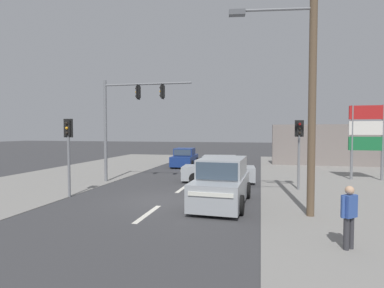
{
  "coord_description": "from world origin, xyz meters",
  "views": [
    {
      "loc": [
        3.97,
        -12.09,
        2.99
      ],
      "look_at": [
        0.27,
        4.0,
        2.3
      ],
      "focal_mm": 28.0,
      "sensor_mm": 36.0,
      "label": 1
    }
  ],
  "objects_px": {
    "utility_pole_foreground_right": "(309,63)",
    "pedestrian_at_kerb": "(349,214)",
    "sedan_crossing_left": "(185,158)",
    "suv_kerbside_parked": "(222,183)",
    "shopping_plaza_sign": "(367,132)",
    "pedestal_signal_right_kerb": "(299,143)",
    "pedestal_signal_left_kerb": "(68,144)",
    "sedan_oncoming_near": "(219,170)",
    "traffic_signal_mast": "(126,112)"
  },
  "relations": [
    {
      "from": "traffic_signal_mast",
      "to": "sedan_oncoming_near",
      "type": "height_order",
      "value": "traffic_signal_mast"
    },
    {
      "from": "sedan_crossing_left",
      "to": "pedestal_signal_left_kerb",
      "type": "bearing_deg",
      "value": -99.51
    },
    {
      "from": "pedestal_signal_left_kerb",
      "to": "sedan_oncoming_near",
      "type": "relative_size",
      "value": 0.82
    },
    {
      "from": "pedestal_signal_left_kerb",
      "to": "pedestrian_at_kerb",
      "type": "bearing_deg",
      "value": -19.62
    },
    {
      "from": "suv_kerbside_parked",
      "to": "pedestal_signal_left_kerb",
      "type": "bearing_deg",
      "value": -177.78
    },
    {
      "from": "pedestal_signal_right_kerb",
      "to": "shopping_plaza_sign",
      "type": "height_order",
      "value": "shopping_plaza_sign"
    },
    {
      "from": "pedestal_signal_left_kerb",
      "to": "sedan_crossing_left",
      "type": "xyz_separation_m",
      "value": [
        2.15,
        12.84,
        -1.71
      ]
    },
    {
      "from": "shopping_plaza_sign",
      "to": "utility_pole_foreground_right",
      "type": "bearing_deg",
      "value": -117.48
    },
    {
      "from": "utility_pole_foreground_right",
      "to": "pedestrian_at_kerb",
      "type": "distance_m",
      "value": 5.35
    },
    {
      "from": "pedestal_signal_right_kerb",
      "to": "sedan_oncoming_near",
      "type": "xyz_separation_m",
      "value": [
        -4.3,
        1.46,
        -1.71
      ]
    },
    {
      "from": "traffic_signal_mast",
      "to": "pedestal_signal_left_kerb",
      "type": "bearing_deg",
      "value": -100.76
    },
    {
      "from": "shopping_plaza_sign",
      "to": "sedan_crossing_left",
      "type": "bearing_deg",
      "value": 160.07
    },
    {
      "from": "sedan_crossing_left",
      "to": "pedestrian_at_kerb",
      "type": "height_order",
      "value": "pedestrian_at_kerb"
    },
    {
      "from": "utility_pole_foreground_right",
      "to": "pedestrian_at_kerb",
      "type": "relative_size",
      "value": 6.13
    },
    {
      "from": "utility_pole_foreground_right",
      "to": "sedan_crossing_left",
      "type": "bearing_deg",
      "value": 120.07
    },
    {
      "from": "pedestal_signal_right_kerb",
      "to": "shopping_plaza_sign",
      "type": "distance_m",
      "value": 6.12
    },
    {
      "from": "shopping_plaza_sign",
      "to": "suv_kerbside_parked",
      "type": "relative_size",
      "value": 1.0
    },
    {
      "from": "utility_pole_foreground_right",
      "to": "pedestal_signal_right_kerb",
      "type": "distance_m",
      "value": 5.75
    },
    {
      "from": "traffic_signal_mast",
      "to": "suv_kerbside_parked",
      "type": "bearing_deg",
      "value": -32.84
    },
    {
      "from": "pedestal_signal_left_kerb",
      "to": "shopping_plaza_sign",
      "type": "xyz_separation_m",
      "value": [
        14.83,
        8.24,
        0.57
      ]
    },
    {
      "from": "pedestal_signal_left_kerb",
      "to": "shopping_plaza_sign",
      "type": "relative_size",
      "value": 0.77
    },
    {
      "from": "traffic_signal_mast",
      "to": "shopping_plaza_sign",
      "type": "relative_size",
      "value": 1.3
    },
    {
      "from": "pedestrian_at_kerb",
      "to": "sedan_crossing_left",
      "type": "bearing_deg",
      "value": 117.11
    },
    {
      "from": "pedestal_signal_right_kerb",
      "to": "pedestrian_at_kerb",
      "type": "xyz_separation_m",
      "value": [
        0.28,
        -7.87,
        -1.49
      ]
    },
    {
      "from": "pedestal_signal_right_kerb",
      "to": "sedan_crossing_left",
      "type": "distance_m",
      "value": 12.16
    },
    {
      "from": "pedestal_signal_left_kerb",
      "to": "suv_kerbside_parked",
      "type": "relative_size",
      "value": 0.77
    },
    {
      "from": "suv_kerbside_parked",
      "to": "pedestrian_at_kerb",
      "type": "xyz_separation_m",
      "value": [
        3.71,
        -4.07,
        0.04
      ]
    },
    {
      "from": "utility_pole_foreground_right",
      "to": "sedan_crossing_left",
      "type": "height_order",
      "value": "utility_pole_foreground_right"
    },
    {
      "from": "traffic_signal_mast",
      "to": "pedestal_signal_left_kerb",
      "type": "relative_size",
      "value": 1.69
    },
    {
      "from": "utility_pole_foreground_right",
      "to": "pedestrian_at_kerb",
      "type": "xyz_separation_m",
      "value": [
        0.59,
        -2.94,
        -4.44
      ]
    },
    {
      "from": "suv_kerbside_parked",
      "to": "pedestrian_at_kerb",
      "type": "relative_size",
      "value": 2.83
    },
    {
      "from": "sedan_oncoming_near",
      "to": "sedan_crossing_left",
      "type": "bearing_deg",
      "value": 118.3
    },
    {
      "from": "utility_pole_foreground_right",
      "to": "suv_kerbside_parked",
      "type": "xyz_separation_m",
      "value": [
        -3.13,
        1.14,
        -4.48
      ]
    },
    {
      "from": "sedan_crossing_left",
      "to": "suv_kerbside_parked",
      "type": "bearing_deg",
      "value": -69.07
    },
    {
      "from": "traffic_signal_mast",
      "to": "sedan_oncoming_near",
      "type": "relative_size",
      "value": 1.38
    },
    {
      "from": "pedestal_signal_right_kerb",
      "to": "sedan_crossing_left",
      "type": "xyz_separation_m",
      "value": [
        -8.24,
        8.78,
        -1.71
      ]
    },
    {
      "from": "traffic_signal_mast",
      "to": "shopping_plaza_sign",
      "type": "xyz_separation_m",
      "value": [
        14.02,
        4.0,
        -1.16
      ]
    },
    {
      "from": "pedestal_signal_left_kerb",
      "to": "suv_kerbside_parked",
      "type": "bearing_deg",
      "value": 2.22
    },
    {
      "from": "pedestal_signal_right_kerb",
      "to": "pedestal_signal_left_kerb",
      "type": "bearing_deg",
      "value": -158.64
    },
    {
      "from": "pedestal_signal_right_kerb",
      "to": "sedan_oncoming_near",
      "type": "relative_size",
      "value": 0.82
    },
    {
      "from": "shopping_plaza_sign",
      "to": "pedestrian_at_kerb",
      "type": "xyz_separation_m",
      "value": [
        -4.15,
        -12.05,
        -2.06
      ]
    },
    {
      "from": "traffic_signal_mast",
      "to": "pedestal_signal_right_kerb",
      "type": "relative_size",
      "value": 1.69
    },
    {
      "from": "suv_kerbside_parked",
      "to": "utility_pole_foreground_right",
      "type": "bearing_deg",
      "value": -20.0
    },
    {
      "from": "suv_kerbside_parked",
      "to": "shopping_plaza_sign",
      "type": "bearing_deg",
      "value": 45.38
    },
    {
      "from": "traffic_signal_mast",
      "to": "pedestal_signal_right_kerb",
      "type": "bearing_deg",
      "value": -1.06
    },
    {
      "from": "pedestal_signal_right_kerb",
      "to": "suv_kerbside_parked",
      "type": "bearing_deg",
      "value": -132.14
    },
    {
      "from": "shopping_plaza_sign",
      "to": "pedestrian_at_kerb",
      "type": "relative_size",
      "value": 2.82
    },
    {
      "from": "traffic_signal_mast",
      "to": "sedan_crossing_left",
      "type": "xyz_separation_m",
      "value": [
        1.34,
        8.6,
        -3.44
      ]
    },
    {
      "from": "sedan_oncoming_near",
      "to": "utility_pole_foreground_right",
      "type": "bearing_deg",
      "value": -57.98
    },
    {
      "from": "pedestrian_at_kerb",
      "to": "shopping_plaza_sign",
      "type": "bearing_deg",
      "value": 70.98
    }
  ]
}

